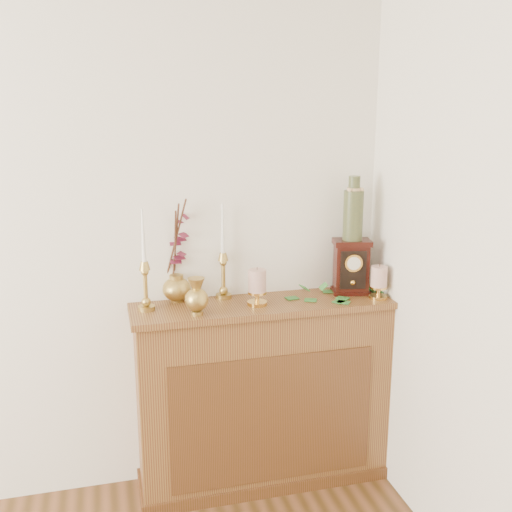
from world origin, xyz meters
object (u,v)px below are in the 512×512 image
object	(u,v)px
bud_vase	(197,297)
mantel_clock	(351,267)
candlestick_left	(145,278)
ceramic_vase	(353,212)
ginger_jar	(178,254)
candlestick_center	(223,268)

from	to	relation	value
bud_vase	mantel_clock	bearing A→B (deg)	9.81
mantel_clock	candlestick_left	bearing A→B (deg)	-167.11
candlestick_left	bud_vase	xyz separation A→B (m)	(0.21, -0.12, -0.07)
candlestick_left	bud_vase	bearing A→B (deg)	-30.75
mantel_clock	ceramic_vase	xyz separation A→B (m)	(0.00, 0.00, 0.27)
candlestick_left	mantel_clock	bearing A→B (deg)	0.63
candlestick_left	mantel_clock	size ratio (longest dim) A/B	1.72
ginger_jar	mantel_clock	xyz separation A→B (m)	(0.82, -0.11, -0.09)
ginger_jar	ceramic_vase	world-z (taller)	ceramic_vase
mantel_clock	ceramic_vase	size ratio (longest dim) A/B	0.87
candlestick_left	mantel_clock	xyz separation A→B (m)	(0.99, 0.01, -0.02)
candlestick_center	ceramic_vase	distance (m)	0.67
candlestick_left	ginger_jar	xyz separation A→B (m)	(0.16, 0.12, 0.07)
ginger_jar	candlestick_center	bearing A→B (deg)	-8.60
candlestick_center	ceramic_vase	bearing A→B (deg)	-6.65
ginger_jar	candlestick_left	bearing A→B (deg)	-144.66
bud_vase	candlestick_center	bearing A→B (deg)	52.32
candlestick_center	bud_vase	distance (m)	0.27
candlestick_left	candlestick_center	world-z (taller)	candlestick_left
ginger_jar	mantel_clock	bearing A→B (deg)	-7.31
ceramic_vase	candlestick_left	bearing A→B (deg)	-179.23
bud_vase	ginger_jar	bearing A→B (deg)	100.41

